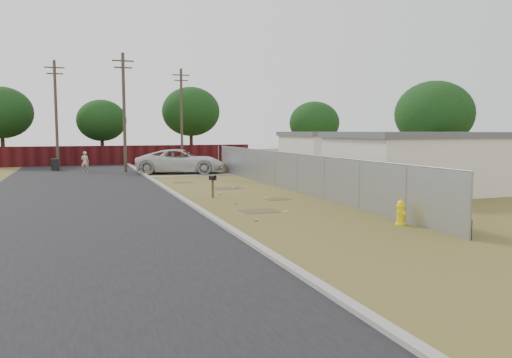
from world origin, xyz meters
name	(u,v)px	position (x,y,z in m)	size (l,w,h in m)	color
ground	(239,195)	(0.00, 0.00, 0.00)	(120.00, 120.00, 0.00)	olive
street	(91,184)	(-6.76, 8.05, 0.02)	(15.10, 60.00, 0.12)	black
chainlink_fence	(289,175)	(3.12, 1.03, 0.80)	(0.10, 27.06, 2.02)	gray
privacy_fence	(94,156)	(-6.00, 25.00, 0.90)	(30.00, 0.12, 1.80)	#420E12
utility_poles	(123,113)	(-3.67, 20.67, 4.69)	(12.60, 8.24, 9.00)	#4B4132
houses	(374,157)	(9.70, 3.13, 1.56)	(9.30, 17.24, 3.10)	silver
horizon_trees	(170,115)	(0.84, 23.56, 4.63)	(33.32, 31.94, 7.78)	#382719
fire_hydrant	(401,213)	(2.70, -9.27, 0.41)	(0.46, 0.46, 0.87)	yellow
mailbox	(213,180)	(-1.49, -0.48, 0.86)	(0.28, 0.47, 1.09)	brown
pickup_truck	(181,161)	(-0.20, 13.60, 0.90)	(2.99, 6.49, 1.80)	silver
pedestrian	(85,162)	(-6.91, 17.05, 0.80)	(0.59, 0.38, 1.61)	tan
trash_bin	(55,165)	(-9.13, 19.50, 0.49)	(0.62, 0.69, 0.95)	black
scattered_litter	(247,201)	(-0.37, -2.30, 0.04)	(2.54, 9.97, 0.07)	silver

